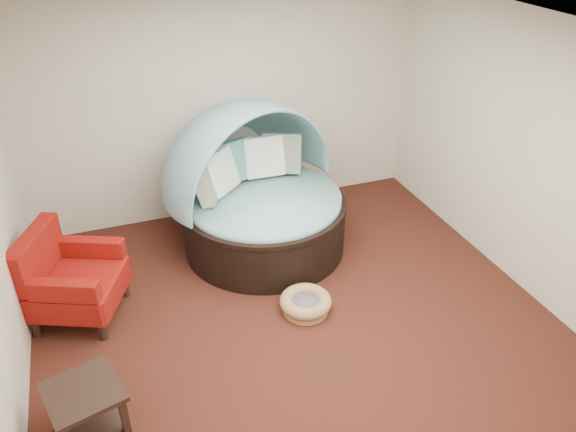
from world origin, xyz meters
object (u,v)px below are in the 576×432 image
object	(u,v)px
pet_basket	(306,303)
red_armchair	(70,279)
canopy_daybed	(257,184)
side_table	(86,407)

from	to	relation	value
pet_basket	red_armchair	size ratio (longest dim) A/B	0.58
canopy_daybed	pet_basket	size ratio (longest dim) A/B	3.91
pet_basket	red_armchair	bearing A→B (deg)	161.32
side_table	red_armchair	bearing A→B (deg)	92.07
canopy_daybed	side_table	bearing A→B (deg)	-153.83
pet_basket	red_armchair	distance (m)	2.35
red_armchair	canopy_daybed	bearing A→B (deg)	40.40
red_armchair	side_table	size ratio (longest dim) A/B	1.67
red_armchair	side_table	xyz separation A→B (m)	(0.06, -1.58, -0.12)
canopy_daybed	pet_basket	bearing A→B (deg)	-107.90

